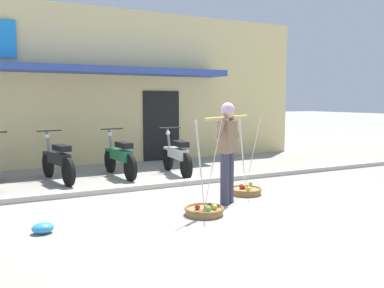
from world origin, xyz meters
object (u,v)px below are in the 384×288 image
fruit_vendor (227,146)px  fruit_basket_left_side (245,190)px  plastic_litter_bag (43,228)px  fruit_basket_right_side (205,210)px  motorcycle_second_in_row (58,161)px  motorcycle_third_in_row (120,157)px  motorcycle_end_of_row (177,155)px

fruit_vendor → fruit_basket_left_side: bearing=33.0°
fruit_basket_left_side → plastic_litter_bag: (-3.63, -0.68, -0.01)m
fruit_vendor → fruit_basket_left_side: fruit_vendor is taller
fruit_basket_right_side → motorcycle_second_in_row: 3.98m
motorcycle_third_in_row → motorcycle_end_of_row: same height
motorcycle_third_in_row → fruit_basket_right_side: bearing=-86.0°
fruit_basket_right_side → plastic_litter_bag: bearing=175.4°
fruit_vendor → motorcycle_third_in_row: 3.31m
fruit_basket_left_side → motorcycle_third_in_row: bearing=120.2°
fruit_vendor → fruit_basket_right_side: fruit_vendor is taller
fruit_basket_right_side → plastic_litter_bag: 2.30m
motorcycle_third_in_row → plastic_litter_bag: (-2.05, -3.39, -0.38)m
motorcycle_end_of_row → plastic_litter_bag: bearing=-137.3°
plastic_litter_bag → motorcycle_end_of_row: bearing=42.7°
fruit_vendor → motorcycle_end_of_row: bearing=82.8°
fruit_basket_right_side → motorcycle_end_of_row: size_ratio=0.80×
fruit_basket_left_side → fruit_basket_right_side: same height
plastic_litter_bag → fruit_vendor: bearing=4.8°
motorcycle_end_of_row → plastic_litter_bag: motorcycle_end_of_row is taller
fruit_vendor → motorcycle_end_of_row: fruit_vendor is taller
motorcycle_end_of_row → plastic_litter_bag: size_ratio=6.50×
fruit_vendor → fruit_basket_left_side: (0.67, 0.43, -0.90)m
fruit_vendor → motorcycle_second_in_row: fruit_vendor is taller
motorcycle_end_of_row → fruit_basket_left_side: bearing=-82.6°
motorcycle_second_in_row → plastic_litter_bag: bearing=-101.6°
fruit_vendor → motorcycle_third_in_row: fruit_vendor is taller
fruit_vendor → plastic_litter_bag: fruit_vendor is taller
motorcycle_second_in_row → motorcycle_third_in_row: (1.34, -0.05, 0.00)m
fruit_basket_right_side → fruit_basket_left_side: bearing=33.1°
motorcycle_second_in_row → motorcycle_third_in_row: 1.34m
motorcycle_third_in_row → motorcycle_end_of_row: bearing=-14.4°
fruit_basket_left_side → plastic_litter_bag: bearing=-169.4°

